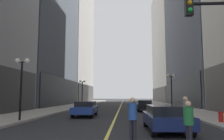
% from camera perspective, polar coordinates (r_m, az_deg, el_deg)
% --- Properties ---
extents(ground_plane, '(200.00, 200.00, 0.00)m').
position_cam_1_polar(ground_plane, '(40.91, 2.23, -9.12)').
color(ground_plane, '#262628').
extents(sidewalk_left, '(4.50, 78.00, 0.15)m').
position_cam_1_polar(sidewalk_left, '(41.89, -9.27, -8.87)').
color(sidewalk_left, '#9E9991').
rests_on(sidewalk_left, ground).
extents(sidewalk_right, '(4.50, 78.00, 0.15)m').
position_cam_1_polar(sidewalk_right, '(41.57, 13.81, -8.79)').
color(sidewalk_right, '#9E9991').
rests_on(sidewalk_right, ground).
extents(lane_centre_stripe, '(0.16, 70.00, 0.01)m').
position_cam_1_polar(lane_centre_stripe, '(40.91, 2.23, -9.11)').
color(lane_centre_stripe, '#E5D64C').
rests_on(lane_centre_stripe, ground).
extents(building_right_far, '(10.70, 26.00, 34.29)m').
position_cam_1_polar(building_right_far, '(69.24, 15.81, 6.40)').
color(building_right_far, '#B7AD99').
rests_on(building_right_far, ground).
extents(car_navy, '(2.01, 4.68, 1.32)m').
position_cam_1_polar(car_navy, '(12.05, 13.51, -11.58)').
color(car_navy, '#141E4C').
rests_on(car_navy, ground).
extents(car_blue, '(1.88, 4.48, 1.32)m').
position_cam_1_polar(car_blue, '(20.23, -6.80, -9.63)').
color(car_blue, navy).
rests_on(car_blue, ground).
extents(car_black, '(1.75, 4.23, 1.32)m').
position_cam_1_polar(car_black, '(26.74, 8.20, -8.86)').
color(car_black, black).
rests_on(car_black, ground).
extents(pedestrian_in_grey_suit, '(0.43, 0.43, 1.78)m').
position_cam_1_polar(pedestrian_in_grey_suit, '(11.25, 18.25, -10.17)').
color(pedestrian_in_grey_suit, black).
rests_on(pedestrian_in_grey_suit, ground).
extents(pedestrian_in_blue_hoodie, '(0.46, 0.46, 1.74)m').
position_cam_1_polar(pedestrian_in_blue_hoodie, '(9.30, 5.30, -11.44)').
color(pedestrian_in_blue_hoodie, black).
rests_on(pedestrian_in_blue_hoodie, ground).
extents(pedestrian_in_green_parka, '(0.40, 0.40, 1.63)m').
position_cam_1_polar(pedestrian_in_green_parka, '(8.47, 18.94, -12.07)').
color(pedestrian_in_green_parka, black).
rests_on(pedestrian_in_green_parka, ground).
extents(street_lamp_left_near, '(1.06, 0.36, 4.43)m').
position_cam_1_polar(street_lamp_left_near, '(16.85, -22.03, -1.17)').
color(street_lamp_left_near, black).
rests_on(street_lamp_left_near, ground).
extents(street_lamp_left_far, '(1.06, 0.36, 4.43)m').
position_cam_1_polar(street_lamp_left_far, '(38.18, -7.57, -4.36)').
color(street_lamp_left_far, black).
rests_on(street_lamp_left_far, ground).
extents(street_lamp_right_mid, '(1.06, 0.36, 4.43)m').
position_cam_1_polar(street_lamp_right_mid, '(27.97, 14.88, -3.40)').
color(street_lamp_right_mid, black).
rests_on(street_lamp_right_mid, ground).
extents(fire_hydrant_right, '(0.28, 0.28, 0.80)m').
position_cam_1_polar(fire_hydrant_right, '(16.13, 26.00, -10.94)').
color(fire_hydrant_right, red).
rests_on(fire_hydrant_right, ground).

